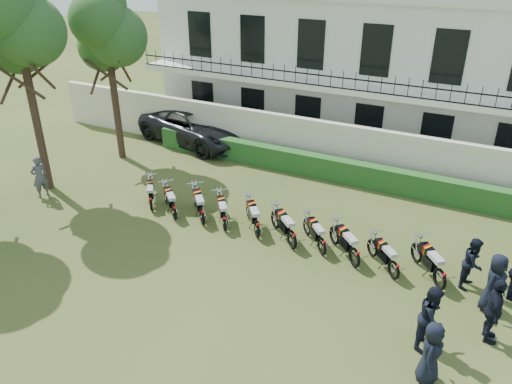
# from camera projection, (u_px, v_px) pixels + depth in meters

# --- Properties ---
(ground) EXTENTS (100.00, 100.00, 0.00)m
(ground) POSITION_uv_depth(u_px,v_px,m) (234.00, 257.00, 16.42)
(ground) COLOR #3B491D
(ground) RESTS_ON ground
(perimeter_wall) EXTENTS (30.00, 0.35, 2.30)m
(perimeter_wall) POSITION_uv_depth(u_px,v_px,m) (322.00, 145.00, 22.25)
(perimeter_wall) COLOR #F0E6CA
(perimeter_wall) RESTS_ON ground
(hedge) EXTENTS (18.00, 0.60, 1.00)m
(hedge) POSITION_uv_depth(u_px,v_px,m) (336.00, 169.00, 21.51)
(hedge) COLOR #1A4A1C
(hedge) RESTS_ON ground
(building) EXTENTS (20.40, 9.60, 7.40)m
(building) POSITION_uv_depth(u_px,v_px,m) (365.00, 62.00, 25.84)
(building) COLOR white
(building) RESTS_ON ground
(tree_west_mid) EXTENTS (3.40, 3.20, 8.82)m
(tree_west_mid) POSITION_uv_depth(u_px,v_px,m) (17.00, 23.00, 18.06)
(tree_west_mid) COLOR #473323
(tree_west_mid) RESTS_ON ground
(tree_west_near) EXTENTS (3.40, 3.20, 7.90)m
(tree_west_near) POSITION_uv_depth(u_px,v_px,m) (107.00, 30.00, 21.39)
(tree_west_near) COLOR #473323
(tree_west_near) RESTS_ON ground
(motorcycle_0) EXTENTS (1.20, 1.54, 1.02)m
(motorcycle_0) POSITION_uv_depth(u_px,v_px,m) (151.00, 200.00, 19.06)
(motorcycle_0) COLOR black
(motorcycle_0) RESTS_ON ground
(motorcycle_1) EXTENTS (1.53, 1.38, 1.07)m
(motorcycle_1) POSITION_uv_depth(u_px,v_px,m) (174.00, 208.00, 18.40)
(motorcycle_1) COLOR black
(motorcycle_1) RESTS_ON ground
(motorcycle_2) EXTENTS (1.47, 1.56, 1.12)m
(motorcycle_2) POSITION_uv_depth(u_px,v_px,m) (202.00, 212.00, 18.09)
(motorcycle_2) COLOR black
(motorcycle_2) RESTS_ON ground
(motorcycle_3) EXTENTS (1.26, 1.60, 1.06)m
(motorcycle_3) POSITION_uv_depth(u_px,v_px,m) (224.00, 219.00, 17.72)
(motorcycle_3) COLOR black
(motorcycle_3) RESTS_ON ground
(motorcycle_4) EXTENTS (1.37, 1.61, 1.10)m
(motorcycle_4) POSITION_uv_depth(u_px,v_px,m) (257.00, 225.00, 17.30)
(motorcycle_4) COLOR black
(motorcycle_4) RESTS_ON ground
(motorcycle_5) EXTENTS (1.63, 1.47, 1.14)m
(motorcycle_5) POSITION_uv_depth(u_px,v_px,m) (292.00, 235.00, 16.65)
(motorcycle_5) COLOR black
(motorcycle_5) RESTS_ON ground
(motorcycle_6) EXTENTS (1.40, 1.45, 1.05)m
(motorcycle_6) POSITION_uv_depth(u_px,v_px,m) (322.00, 242.00, 16.35)
(motorcycle_6) COLOR black
(motorcycle_6) RESTS_ON ground
(motorcycle_7) EXTENTS (1.55, 1.51, 1.12)m
(motorcycle_7) POSITION_uv_depth(u_px,v_px,m) (355.00, 253.00, 15.72)
(motorcycle_7) COLOR black
(motorcycle_7) RESTS_ON ground
(motorcycle_8) EXTENTS (1.41, 1.41, 1.03)m
(motorcycle_8) POSITION_uv_depth(u_px,v_px,m) (394.00, 266.00, 15.17)
(motorcycle_8) COLOR black
(motorcycle_8) RESTS_ON ground
(motorcycle_9) EXTENTS (1.39, 1.70, 1.14)m
(motorcycle_9) POSITION_uv_depth(u_px,v_px,m) (441.00, 274.00, 14.70)
(motorcycle_9) COLOR black
(motorcycle_9) RESTS_ON ground
(suv) EXTENTS (6.73, 4.17, 1.74)m
(suv) POSITION_uv_depth(u_px,v_px,m) (195.00, 127.00, 25.36)
(suv) COLOR black
(suv) RESTS_ON ground
(inspector) EXTENTS (0.59, 0.73, 1.75)m
(inspector) POSITION_uv_depth(u_px,v_px,m) (39.00, 177.00, 19.95)
(inspector) COLOR #545459
(inspector) RESTS_ON ground
(officer_0) EXTENTS (0.53, 0.81, 1.66)m
(officer_0) POSITION_uv_depth(u_px,v_px,m) (431.00, 353.00, 11.49)
(officer_0) COLOR black
(officer_0) RESTS_ON ground
(officer_1) EXTENTS (0.82, 0.98, 1.81)m
(officer_1) POSITION_uv_depth(u_px,v_px,m) (432.00, 317.00, 12.46)
(officer_1) COLOR black
(officer_1) RESTS_ON ground
(officer_2) EXTENTS (0.62, 1.16, 1.88)m
(officer_2) POSITION_uv_depth(u_px,v_px,m) (494.00, 311.00, 12.62)
(officer_2) COLOR black
(officer_2) RESTS_ON ground
(officer_3) EXTENTS (0.83, 1.01, 1.78)m
(officer_3) POSITION_uv_depth(u_px,v_px,m) (494.00, 283.00, 13.75)
(officer_3) COLOR black
(officer_3) RESTS_ON ground
(officer_4) EXTENTS (0.78, 0.91, 1.63)m
(officer_4) POSITION_uv_depth(u_px,v_px,m) (473.00, 263.00, 14.73)
(officer_4) COLOR black
(officer_4) RESTS_ON ground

